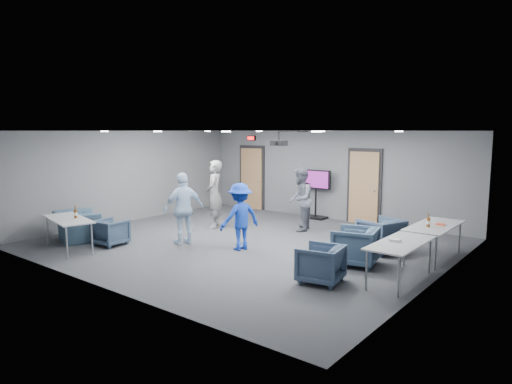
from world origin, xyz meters
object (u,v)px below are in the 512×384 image
Objects in this scene: chair_right_c at (321,264)px; bottle_front at (76,214)px; person_a at (214,194)px; tv_stand at (316,191)px; table_right_a at (434,227)px; person_d at (240,217)px; person_b at (300,199)px; chair_right_b at (355,246)px; chair_front_a at (111,232)px; bottle_right at (428,222)px; person_c at (184,209)px; table_right_b at (401,245)px; table_front_left at (68,220)px; projector at (279,143)px; chair_front_b at (77,226)px; chair_right_a at (381,235)px.

chair_right_c is 2.65× the size of bottle_front.
person_a is 3.30m from tv_stand.
person_d is at bearing 117.73° from table_right_a.
person_d is 2.03× the size of chair_right_c.
tv_stand is at bearing 174.51° from person_b.
table_right_a is (1.10, 1.44, 0.30)m from chair_right_b.
person_b is at bearing -128.49° from chair_front_a.
chair_front_a is 2.41× the size of bottle_right.
bottle_front is (-1.53, -1.89, -0.03)m from person_c.
person_a is at bearing -106.16° from chair_front_a.
person_b is 2.04× the size of chair_right_b.
table_front_left is at bearing 110.27° from table_right_b.
chair_right_c is 2.79m from bottle_right.
person_a is 2.22× the size of chair_right_b.
bottle_front is (-2.92, -2.33, 0.07)m from person_d.
projector is at bearing 159.99° from person_c.
chair_front_b is at bearing -154.66° from bottle_right.
person_a is at bearing -140.25° from person_c.
chair_front_b is at bearing 7.45° from chair_front_a.
chair_front_a is 4.58m from projector.
table_right_a is 6.54× the size of bottle_front.
person_b reaches higher than bottle_right.
chair_right_b is at bearing 121.19° from person_c.
table_front_left is at bearing -33.57° from chair_right_a.
chair_front_a is 0.45× the size of tv_stand.
person_c is 2.81m from projector.
projector is at bearing 69.51° from table_right_b.
projector reaches higher than bottle_right.
chair_right_a is 4.10m from tv_stand.
person_a is 1.09× the size of table_right_b.
chair_right_c is at bearing 28.62° from table_front_left.
chair_front_b is (-1.06, -0.24, 0.05)m from chair_front_a.
bottle_right is at bearing 53.40° from person_b.
chair_right_a is (4.01, 2.21, -0.48)m from person_c.
projector is (-2.56, -0.36, 2.02)m from chair_right_a.
person_c is 2.29× the size of chair_right_c.
person_a is at bearing 77.73° from bottle_front.
table_right_a reaches higher than chair_right_c.
bottle_front is at bearing 109.72° from table_right_b.
projector is (1.45, 1.85, 1.55)m from person_c.
table_right_b is at bearing -171.07° from chair_front_a.
projector is (2.98, 3.75, 1.57)m from bottle_front.
chair_front_b reaches higher than chair_front_a.
person_c reaches higher than chair_right_c.
person_b reaches higher than table_front_left.
table_front_left is at bearing -148.58° from bottle_right.
table_right_a is (7.44, 3.80, 0.33)m from chair_front_b.
bottle_front is 0.19× the size of tv_stand.
table_front_left is 1.17× the size of tv_stand.
bottle_right is (1.06, -0.12, 0.45)m from chair_right_a.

